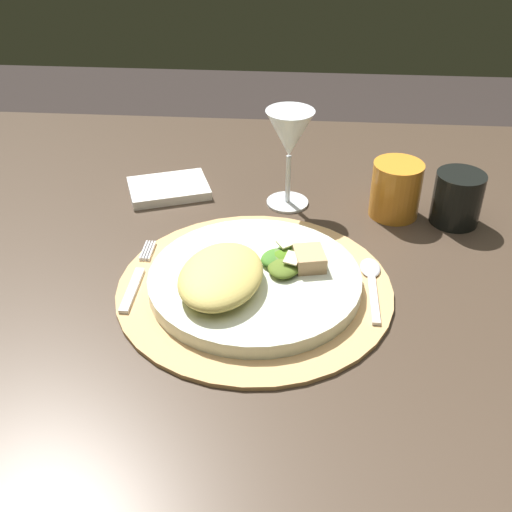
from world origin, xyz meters
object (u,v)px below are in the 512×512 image
Objects in this scene: dining_table at (259,326)px; spoon at (371,278)px; dinner_plate at (253,280)px; amber_tumbler at (396,190)px; dark_tumbler at (457,198)px; fork at (137,278)px; wine_glass at (289,137)px; napkin at (169,188)px.

dining_table is 0.22m from spoon.
dinner_plate reaches higher than spoon.
spoon is 0.19m from amber_tumbler.
dining_table is 0.36m from dark_tumbler.
amber_tumbler is at bearing 30.25° from fork.
amber_tumbler is (0.20, 0.13, 0.18)m from dining_table.
spoon is at bearing -20.39° from dining_table.
spoon is (0.31, 0.02, 0.00)m from fork.
dinner_plate reaches higher than dining_table.
fork is at bearing -175.53° from spoon.
fork is 1.84× the size of amber_tumbler.
wine_glass reaches higher than spoon.
wine_glass is at bearing 80.98° from dinner_plate.
spoon is 0.22m from dark_tumbler.
spoon is at bearing 9.99° from dinner_plate.
dining_table is at bearing 159.61° from spoon.
dinner_plate is at bearing -1.15° from fork.
napkin is at bearing 133.67° from dining_table.
spoon is at bearing -35.72° from napkin.
amber_tumbler reaches higher than spoon.
wine_glass is (0.20, -0.02, 0.11)m from napkin.
wine_glass is (0.19, 0.23, 0.11)m from fork.
amber_tumbler is (0.36, -0.04, 0.04)m from napkin.
spoon is at bearing 4.47° from fork.
wine_glass reaches higher than napkin.
fork is 1.97× the size of dark_tumbler.
dinner_plate is 3.19× the size of amber_tumbler.
wine_glass is at bearing 171.93° from dark_tumbler.
amber_tumbler reaches higher than dinner_plate.
dining_table is at bearing 88.58° from dinner_plate.
dining_table is 0.27m from napkin.
dining_table is 9.40× the size of fork.
spoon is 0.39m from napkin.
dinner_plate is (-0.00, -0.08, 0.15)m from dining_table.
dark_tumbler is at bearing 21.01° from dining_table.
dark_tumbler is (0.29, 0.11, 0.17)m from dining_table.
spoon is 0.26m from wine_glass.
dining_table is at bearing -147.57° from amber_tumbler.
napkin is 1.58× the size of dark_tumbler.
dining_table is at bearing 27.32° from fork.
napkin is 0.23m from wine_glass.
fork is 0.25m from napkin.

